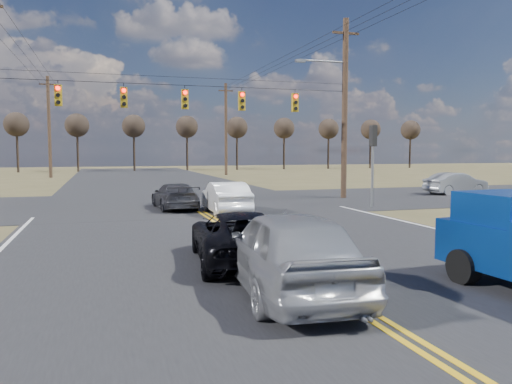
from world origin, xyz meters
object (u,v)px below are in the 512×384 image
object	(u,v)px
silver_suv	(288,251)
dgrey_car_queue	(175,196)
cross_car_east_near	(456,183)
white_car_queue	(226,198)
black_suv	(240,237)

from	to	relation	value
silver_suv	dgrey_car_queue	xyz separation A→B (m)	(-0.13, 14.37, -0.22)
cross_car_east_near	white_car_queue	bearing A→B (deg)	101.67
dgrey_car_queue	black_suv	bearing A→B (deg)	87.00
white_car_queue	dgrey_car_queue	world-z (taller)	white_car_queue
silver_suv	dgrey_car_queue	world-z (taller)	silver_suv
silver_suv	white_car_queue	xyz separation A→B (m)	(1.74, 12.10, -0.14)
black_suv	dgrey_car_queue	world-z (taller)	black_suv
white_car_queue	cross_car_east_near	world-z (taller)	white_car_queue
silver_suv	dgrey_car_queue	distance (m)	14.37
white_car_queue	dgrey_car_queue	size ratio (longest dim) A/B	1.00
black_suv	white_car_queue	bearing A→B (deg)	-95.45
black_suv	dgrey_car_queue	bearing A→B (deg)	-84.05
black_suv	white_car_queue	xyz separation A→B (m)	(1.93, 9.31, 0.05)
silver_suv	white_car_queue	size ratio (longest dim) A/B	1.17
black_suv	dgrey_car_queue	xyz separation A→B (m)	(0.06, 11.58, -0.02)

